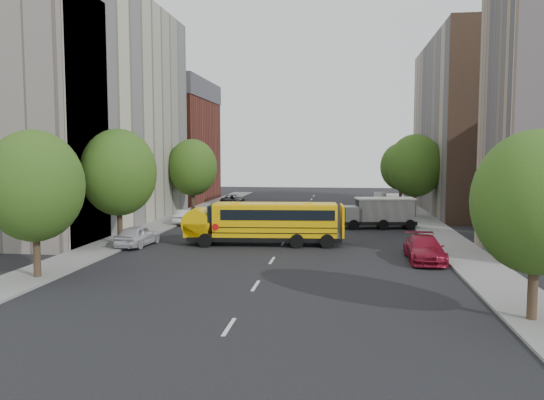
% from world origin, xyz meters
% --- Properties ---
extents(ground, '(120.00, 120.00, 0.00)m').
position_xyz_m(ground, '(0.00, 0.00, 0.00)').
color(ground, black).
rests_on(ground, ground).
extents(sidewalk_left, '(3.00, 80.00, 0.12)m').
position_xyz_m(sidewalk_left, '(-11.50, 5.00, 0.06)').
color(sidewalk_left, slate).
rests_on(sidewalk_left, ground).
extents(sidewalk_right, '(3.00, 80.00, 0.12)m').
position_xyz_m(sidewalk_right, '(11.50, 5.00, 0.06)').
color(sidewalk_right, slate).
rests_on(sidewalk_right, ground).
extents(lane_markings, '(0.15, 64.00, 0.01)m').
position_xyz_m(lane_markings, '(0.00, 10.00, 0.01)').
color(lane_markings, silver).
rests_on(lane_markings, ground).
extents(building_left_cream, '(10.00, 26.00, 20.00)m').
position_xyz_m(building_left_cream, '(-18.00, 6.00, 10.00)').
color(building_left_cream, '#BAB695').
rests_on(building_left_cream, ground).
extents(building_left_redbrick, '(10.00, 15.00, 13.00)m').
position_xyz_m(building_left_redbrick, '(-18.00, 28.00, 6.50)').
color(building_left_redbrick, maroon).
rests_on(building_left_redbrick, ground).
extents(building_left_near, '(10.00, 7.00, 17.00)m').
position_xyz_m(building_left_near, '(-18.00, -4.50, 8.50)').
color(building_left_near, tan).
rests_on(building_left_near, ground).
extents(building_right_far, '(10.00, 22.00, 18.00)m').
position_xyz_m(building_right_far, '(18.00, 20.00, 9.00)').
color(building_right_far, tan).
rests_on(building_right_far, ground).
extents(building_right_sidewall, '(10.10, 0.30, 18.00)m').
position_xyz_m(building_right_sidewall, '(18.00, 9.00, 9.00)').
color(building_right_sidewall, brown).
rests_on(building_right_sidewall, ground).
extents(street_tree_0, '(4.80, 4.80, 7.41)m').
position_xyz_m(street_tree_0, '(-11.00, -14.00, 4.64)').
color(street_tree_0, '#38281C').
rests_on(street_tree_0, ground).
extents(street_tree_1, '(5.12, 5.12, 7.90)m').
position_xyz_m(street_tree_1, '(-11.00, -4.00, 4.95)').
color(street_tree_1, '#38281C').
rests_on(street_tree_1, ground).
extents(street_tree_2, '(4.99, 4.99, 7.71)m').
position_xyz_m(street_tree_2, '(-11.00, 14.00, 4.83)').
color(street_tree_2, '#38281C').
rests_on(street_tree_2, ground).
extents(street_tree_3, '(4.61, 4.61, 7.11)m').
position_xyz_m(street_tree_3, '(11.00, -18.00, 4.45)').
color(street_tree_3, '#38281C').
rests_on(street_tree_3, ground).
extents(street_tree_4, '(5.25, 5.25, 8.10)m').
position_xyz_m(street_tree_4, '(11.00, 14.00, 5.08)').
color(street_tree_4, '#38281C').
rests_on(street_tree_4, ground).
extents(street_tree_5, '(4.86, 4.86, 7.51)m').
position_xyz_m(street_tree_5, '(11.00, 26.00, 4.70)').
color(street_tree_5, '#38281C').
rests_on(street_tree_5, ground).
extents(school_bus, '(10.55, 3.26, 2.93)m').
position_xyz_m(school_bus, '(-1.28, -2.69, 1.64)').
color(school_bus, black).
rests_on(school_bus, ground).
extents(safari_truck, '(6.21, 2.96, 2.56)m').
position_xyz_m(safari_truck, '(7.17, 6.52, 1.35)').
color(safari_truck, black).
rests_on(safari_truck, ground).
extents(parked_car_0, '(2.08, 4.38, 1.45)m').
position_xyz_m(parked_car_0, '(-9.60, -4.36, 0.72)').
color(parked_car_0, silver).
rests_on(parked_car_0, ground).
extents(parked_car_1, '(1.56, 3.97, 1.29)m').
position_xyz_m(parked_car_1, '(-9.60, 7.12, 0.64)').
color(parked_car_1, silver).
rests_on(parked_car_1, ground).
extents(parked_car_2, '(2.62, 5.23, 1.42)m').
position_xyz_m(parked_car_2, '(-8.80, 23.31, 0.71)').
color(parked_car_2, black).
rests_on(parked_car_2, ground).
extents(parked_car_3, '(2.03, 5.00, 1.45)m').
position_xyz_m(parked_car_3, '(8.80, -7.03, 0.72)').
color(parked_car_3, maroon).
rests_on(parked_car_3, ground).
extents(parked_car_4, '(1.80, 4.15, 1.39)m').
position_xyz_m(parked_car_4, '(8.80, 11.66, 0.70)').
color(parked_car_4, '#393862').
rests_on(parked_car_4, ground).
extents(parked_car_5, '(1.82, 4.46, 1.44)m').
position_xyz_m(parked_car_5, '(8.80, 28.44, 0.72)').
color(parked_car_5, '#9E9D99').
rests_on(parked_car_5, ground).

